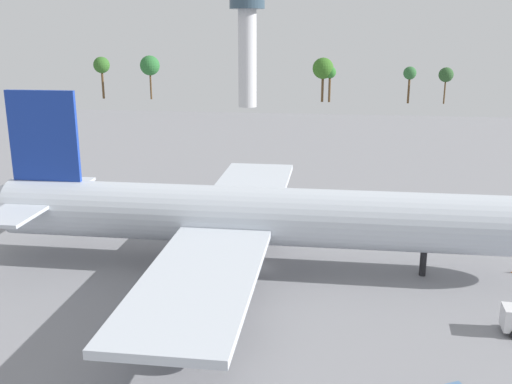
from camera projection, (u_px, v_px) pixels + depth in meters
ground_plane at (256, 266)px, 63.81m from camera, size 244.89×244.89×0.00m
cargo_airplane at (254, 217)px, 62.29m from camera, size 61.22×55.01×18.89m
maintenance_van at (335, 206)px, 81.76m from camera, size 2.51×5.35×2.37m
control_tower at (247, 43)px, 192.01m from camera, size 11.55×11.55×35.44m
tree_line_backdrop at (328, 71)px, 207.66m from camera, size 172.27×7.52×16.15m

